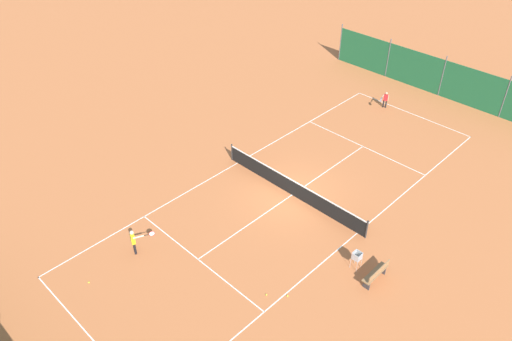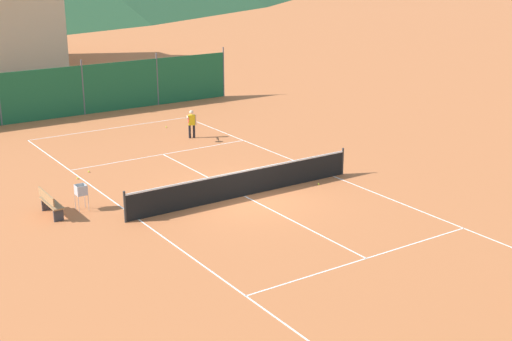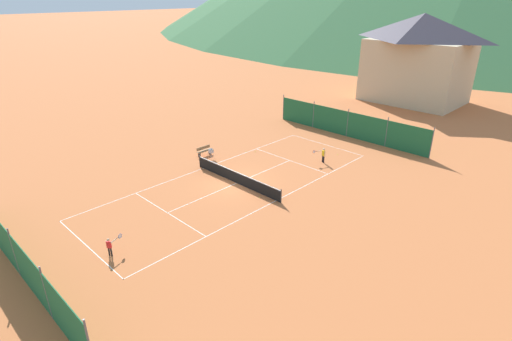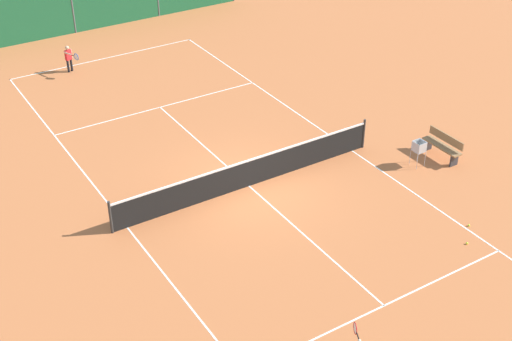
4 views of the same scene
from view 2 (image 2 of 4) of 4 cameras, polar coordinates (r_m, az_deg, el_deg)
name	(u,v)px [view 2 (image 2 of 4)]	position (r m, az deg, el deg)	size (l,w,h in m)	color
ground_plane	(244,196)	(25.37, -0.95, -2.05)	(600.00, 600.00, 0.00)	#BC6638
court_line_markings	(244,196)	(25.37, -0.95, -2.05)	(8.25, 23.85, 0.01)	white
tennis_net	(244,183)	(25.20, -0.95, -0.98)	(9.18, 0.08, 1.06)	#2D2D2D
windscreen_fence_far	(83,90)	(38.55, -13.66, 6.27)	(17.28, 0.08, 2.90)	#1E6038
player_far_baseline	(191,122)	(32.96, -5.18, 3.88)	(0.80, 0.95, 1.31)	black
tennis_ball_by_net_right	(78,178)	(28.01, -14.09, -0.61)	(0.07, 0.07, 0.07)	#CCE033
tennis_ball_alley_left	(166,127)	(35.23, -7.19, 3.48)	(0.07, 0.07, 0.07)	#CCE033
tennis_ball_mid_court	(318,184)	(26.62, 5.02, -1.09)	(0.07, 0.07, 0.07)	#CCE033
tennis_ball_by_net_left	(89,172)	(28.74, -13.24, -0.09)	(0.07, 0.07, 0.07)	#CCE033
ball_hopper	(81,192)	(24.54, -13.83, -1.64)	(0.36, 0.36, 0.89)	#B7B7BC
courtside_bench	(50,203)	(24.34, -16.13, -2.50)	(0.36, 1.50, 0.84)	olive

